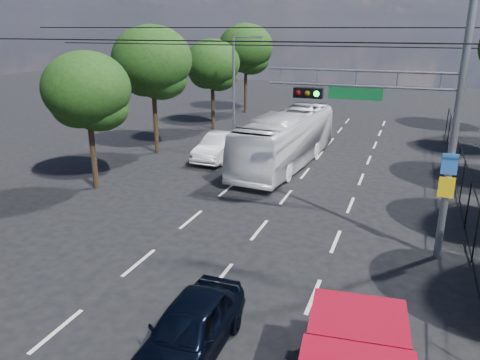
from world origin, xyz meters
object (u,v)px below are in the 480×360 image
at_px(navy_hatchback, 190,329).
at_px(white_bus, 286,139).
at_px(white_van, 220,146).
at_px(signal_mast, 417,105).

relative_size(navy_hatchback, white_bus, 0.38).
height_order(navy_hatchback, white_bus, white_bus).
xyz_separation_m(white_bus, white_van, (-4.05, -0.10, -0.74)).
bearing_deg(navy_hatchback, white_bus, 96.73).
bearing_deg(white_van, signal_mast, -38.40).
bearing_deg(white_bus, white_van, -173.94).
distance_m(navy_hatchback, white_van, 17.76).
bearing_deg(signal_mast, white_bus, 126.27).
height_order(signal_mast, white_bus, signal_mast).
bearing_deg(white_van, navy_hatchback, -67.84).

